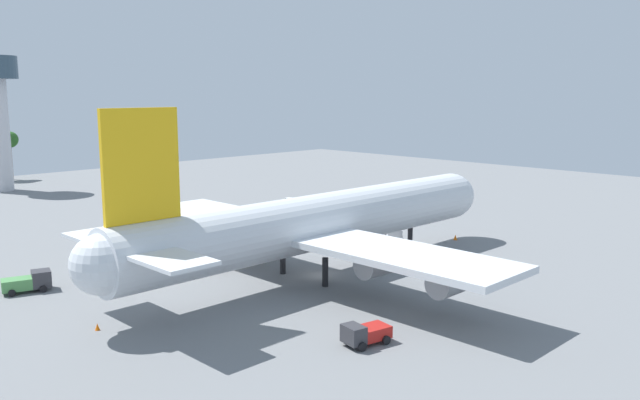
# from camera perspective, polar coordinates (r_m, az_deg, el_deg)

# --- Properties ---
(ground_plane) EXTENTS (244.25, 244.25, 0.00)m
(ground_plane) POSITION_cam_1_polar(r_m,az_deg,el_deg) (78.76, 0.00, -6.58)
(ground_plane) COLOR slate
(cargo_airplane) EXTENTS (61.06, 53.46, 20.34)m
(cargo_airplane) POSITION_cam_1_polar(r_m,az_deg,el_deg) (77.13, -0.06, -1.98)
(cargo_airplane) COLOR silver
(cargo_airplane) RESTS_ON ground_plane
(catering_truck) EXTENTS (5.42, 3.56, 2.21)m
(catering_truck) POSITION_cam_1_polar(r_m,az_deg,el_deg) (79.05, -24.12, -6.54)
(catering_truck) COLOR #333338
(catering_truck) RESTS_ON ground_plane
(maintenance_van) EXTENTS (4.35, 4.22, 2.15)m
(maintenance_van) POSITION_cam_1_polar(r_m,az_deg,el_deg) (95.82, 6.52, -3.08)
(maintenance_van) COLOR silver
(maintenance_van) RESTS_ON ground_plane
(pushback_tractor) EXTENTS (4.57, 3.13, 1.96)m
(pushback_tractor) POSITION_cam_1_polar(r_m,az_deg,el_deg) (58.01, 3.94, -11.55)
(pushback_tractor) COLOR #333338
(pushback_tractor) RESTS_ON ground_plane
(baggage_tug) EXTENTS (4.28, 3.29, 2.45)m
(baggage_tug) POSITION_cam_1_polar(r_m,az_deg,el_deg) (118.95, -2.81, -0.53)
(baggage_tug) COLOR silver
(baggage_tug) RESTS_ON ground_plane
(safety_cone_nose) EXTENTS (0.56, 0.56, 0.80)m
(safety_cone_nose) POSITION_cam_1_polar(r_m,az_deg,el_deg) (98.89, 11.75, -3.21)
(safety_cone_nose) COLOR orange
(safety_cone_nose) RESTS_ON ground_plane
(safety_cone_tail) EXTENTS (0.46, 0.46, 0.66)m
(safety_cone_tail) POSITION_cam_1_polar(r_m,az_deg,el_deg) (64.66, -18.89, -10.44)
(safety_cone_tail) COLOR orange
(safety_cone_tail) RESTS_ON ground_plane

